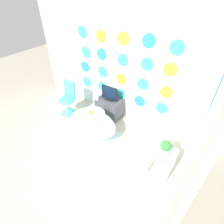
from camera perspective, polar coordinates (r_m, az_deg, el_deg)
The scene contains 12 objects.
ground_plane at distance 3.25m, azimuth -13.78°, elevation -16.52°, with size 12.00×12.00×0.00m, color #BCB29E.
wall_back_dotted at distance 3.57m, azimuth 3.75°, elevation 16.32°, with size 4.42×0.05×2.60m.
wall_right at distance 2.38m, azimuth 29.76°, elevation -0.46°, with size 0.06×2.75×2.60m.
rug at distance 3.68m, azimuth -6.69°, elevation -7.22°, with size 1.03×0.70×0.01m.
bathtub at distance 3.54m, azimuth -6.28°, elevation -3.65°, with size 1.03×0.62×0.52m.
rubber_duck at distance 3.34m, azimuth -6.97°, elevation -0.03°, with size 0.07×0.08×0.08m.
chair at distance 4.19m, azimuth -14.22°, elevation 2.46°, with size 0.37×0.37×0.80m.
tv_cabinet at distance 3.98m, azimuth -0.87°, elevation 1.29°, with size 0.54×0.39×0.46m.
tv at distance 3.77m, azimuth -0.91°, elevation 5.93°, with size 0.39×0.12×0.33m.
vase at distance 3.81m, azimuth -4.85°, elevation 5.23°, with size 0.07×0.07×0.20m.
side_table at distance 2.95m, azimuth 16.33°, elevation -13.68°, with size 0.38×0.37×0.44m.
potted_plant_left at distance 2.78m, azimuth 17.11°, elevation -10.80°, with size 0.16×0.16×0.24m.
Camera 1 is at (1.63, -1.14, 2.58)m, focal length 28.00 mm.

